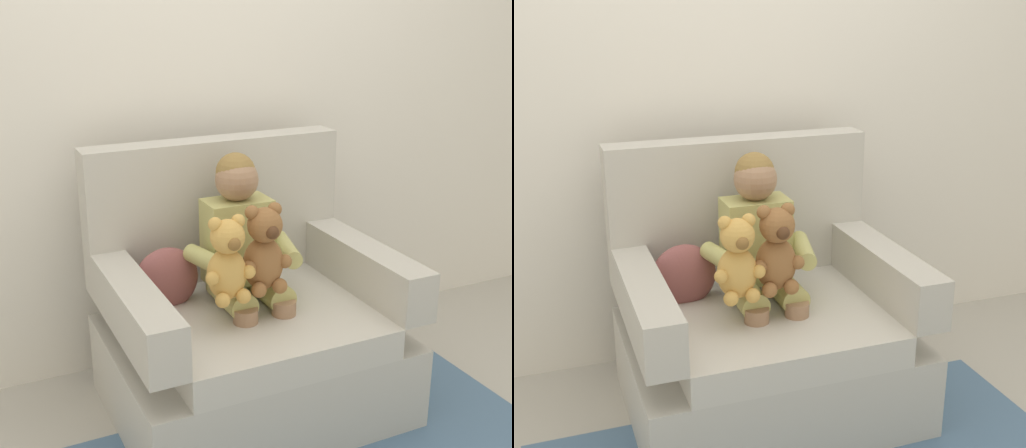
{
  "view_description": "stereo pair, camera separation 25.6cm",
  "coord_description": "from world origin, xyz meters",
  "views": [
    {
      "loc": [
        -1.06,
        -2.24,
        1.62
      ],
      "look_at": [
        -0.0,
        -0.05,
        0.81
      ],
      "focal_mm": 48.72,
      "sensor_mm": 36.0,
      "label": 1
    },
    {
      "loc": [
        -0.82,
        -2.34,
        1.62
      ],
      "look_at": [
        -0.0,
        -0.05,
        0.81
      ],
      "focal_mm": 48.72,
      "sensor_mm": 36.0,
      "label": 2
    }
  ],
  "objects": [
    {
      "name": "seated_child",
      "position": [
        -0.0,
        0.07,
        0.67
      ],
      "size": [
        0.45,
        0.39,
        0.82
      ],
      "rotation": [
        0.0,
        0.0,
        -0.01
      ],
      "color": "tan",
      "rests_on": "armchair"
    },
    {
      "name": "armchair",
      "position": [
        0.0,
        0.05,
        0.33
      ],
      "size": [
        1.1,
        0.87,
        1.05
      ],
      "color": "#BCB7AD",
      "rests_on": "ground"
    },
    {
      "name": "ground_plane",
      "position": [
        0.0,
        0.0,
        0.0
      ],
      "size": [
        8.0,
        8.0,
        0.0
      ],
      "primitive_type": "plane",
      "color": "#ADA89E"
    },
    {
      "name": "plush_honey",
      "position": [
        -0.16,
        -0.14,
        0.71
      ],
      "size": [
        0.19,
        0.15,
        0.32
      ],
      "rotation": [
        0.0,
        0.0,
        -0.27
      ],
      "color": "gold",
      "rests_on": "armchair"
    },
    {
      "name": "throw_pillow",
      "position": [
        -0.29,
        0.16,
        0.56
      ],
      "size": [
        0.26,
        0.13,
        0.26
      ],
      "primitive_type": "ellipsoid",
      "rotation": [
        0.0,
        0.0,
        0.02
      ],
      "color": "#8C4C4C",
      "rests_on": "armchair"
    },
    {
      "name": "plush_brown",
      "position": [
        -0.0,
        -0.11,
        0.72
      ],
      "size": [
        0.2,
        0.16,
        0.34
      ],
      "rotation": [
        0.0,
        0.0,
        -0.3
      ],
      "color": "brown",
      "rests_on": "armchair"
    },
    {
      "name": "back_wall",
      "position": [
        0.0,
        0.63,
        1.3
      ],
      "size": [
        6.0,
        0.1,
        2.6
      ],
      "primitive_type": "cube",
      "color": "silver",
      "rests_on": "ground"
    }
  ]
}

